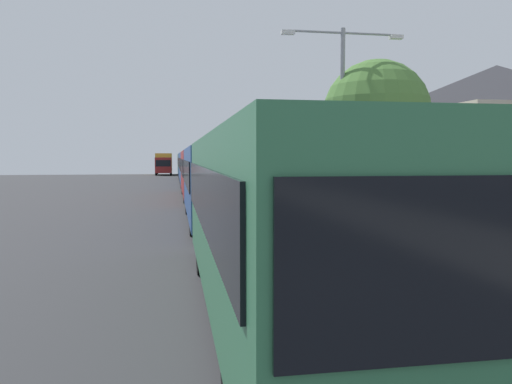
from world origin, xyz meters
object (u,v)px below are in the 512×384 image
at_px(bus_tail_end, 187,163).
at_px(bus_rear, 189,165).
at_px(bus_middle, 201,172).
at_px(bus_fourth_in_line, 194,168).
at_px(box_truck_oncoming, 164,163).
at_px(bus_lead, 276,216).
at_px(bus_second_in_line, 217,181).
at_px(white_suv, 408,228).
at_px(streetlamp_mid, 342,102).
at_px(roadside_tree, 376,113).

bearing_deg(bus_tail_end, bus_rear, -90.00).
bearing_deg(bus_middle, bus_fourth_in_line, 90.00).
bearing_deg(box_truck_oncoming, bus_lead, -87.10).
relative_size(bus_second_in_line, white_suv, 2.39).
bearing_deg(streetlamp_mid, roadside_tree, 13.86).
distance_m(bus_middle, box_truck_oncoming, 41.56).
bearing_deg(bus_rear, bus_middle, -90.00).
relative_size(bus_fourth_in_line, bus_tail_end, 1.11).
distance_m(bus_middle, bus_rear, 25.81).
distance_m(white_suv, box_truck_oncoming, 63.14).
height_order(bus_lead, bus_middle, same).
relative_size(bus_second_in_line, box_truck_oncoming, 1.32).
height_order(bus_second_in_line, white_suv, bus_second_in_line).
bearing_deg(roadside_tree, box_truck_oncoming, 101.18).
height_order(bus_tail_end, white_suv, bus_tail_end).
relative_size(bus_second_in_line, bus_rear, 0.96).
relative_size(bus_lead, white_suv, 2.38).
relative_size(bus_fourth_in_line, bus_rear, 1.09).
bearing_deg(white_suv, streetlamp_mid, 79.87).
height_order(bus_second_in_line, bus_rear, same).
distance_m(bus_rear, bus_tail_end, 12.86).
bearing_deg(bus_lead, bus_middle, 90.00).
xyz_separation_m(bus_lead, white_suv, (3.70, 2.46, -0.66)).
xyz_separation_m(bus_second_in_line, bus_rear, (0.00, 37.83, 0.00)).
xyz_separation_m(bus_second_in_line, bus_tail_end, (0.00, 50.68, 0.00)).
bearing_deg(white_suv, box_truck_oncoming, 96.37).
distance_m(bus_rear, streetlamp_mid, 38.15).
height_order(bus_lead, box_truck_oncoming, bus_lead).
relative_size(bus_lead, streetlamp_mid, 1.34).
distance_m(bus_tail_end, white_suv, 60.10).
xyz_separation_m(box_truck_oncoming, roadside_tree, (10.43, -52.81, 2.90)).
bearing_deg(streetlamp_mid, white_suv, -100.13).
xyz_separation_m(bus_tail_end, white_suv, (3.70, -59.99, -0.66)).
bearing_deg(bus_rear, bus_second_in_line, -90.00).
distance_m(bus_middle, bus_fourth_in_line, 12.86).
bearing_deg(bus_rear, box_truck_oncoming, 101.94).
bearing_deg(bus_middle, bus_second_in_line, -90.00).
xyz_separation_m(bus_second_in_line, bus_fourth_in_line, (0.00, 24.88, 0.00)).
distance_m(bus_second_in_line, bus_rear, 37.83).
xyz_separation_m(bus_lead, bus_rear, (0.00, 49.59, 0.00)).
height_order(bus_second_in_line, bus_middle, same).
bearing_deg(box_truck_oncoming, white_suv, -83.63).
height_order(bus_middle, box_truck_oncoming, bus_middle).
xyz_separation_m(bus_middle, bus_tail_end, (-0.00, 38.66, -0.00)).
height_order(bus_fourth_in_line, streetlamp_mid, streetlamp_mid).
height_order(white_suv, streetlamp_mid, streetlamp_mid).
distance_m(bus_tail_end, roadside_tree, 50.64).
relative_size(bus_lead, bus_second_in_line, 1.00).
bearing_deg(streetlamp_mid, bus_fourth_in_line, 102.34).
bearing_deg(bus_rear, bus_lead, -90.00).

